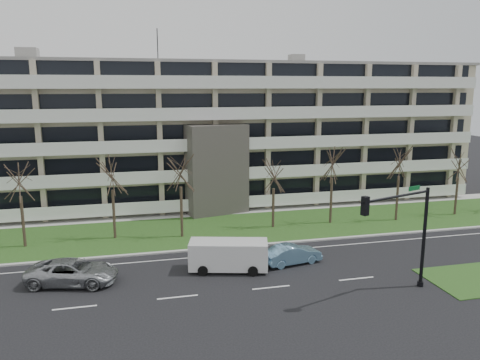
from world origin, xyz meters
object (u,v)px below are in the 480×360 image
object	(u,v)px
blue_sedan	(292,254)
traffic_signal	(405,226)
silver_pickup	(73,272)
white_van	(229,253)

from	to	relation	value
blue_sedan	traffic_signal	size ratio (longest dim) A/B	0.64
silver_pickup	traffic_signal	bearing A→B (deg)	-94.14
blue_sedan	white_van	xyz separation A→B (m)	(-4.71, -0.18, 0.55)
silver_pickup	white_van	size ratio (longest dim) A/B	1.00
blue_sedan	white_van	distance (m)	4.75
silver_pickup	blue_sedan	size ratio (longest dim) A/B	1.34
silver_pickup	white_van	distance (m)	10.47
white_van	traffic_signal	bearing A→B (deg)	-17.63
traffic_signal	blue_sedan	bearing A→B (deg)	110.02
blue_sedan	traffic_signal	bearing A→B (deg)	-153.00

